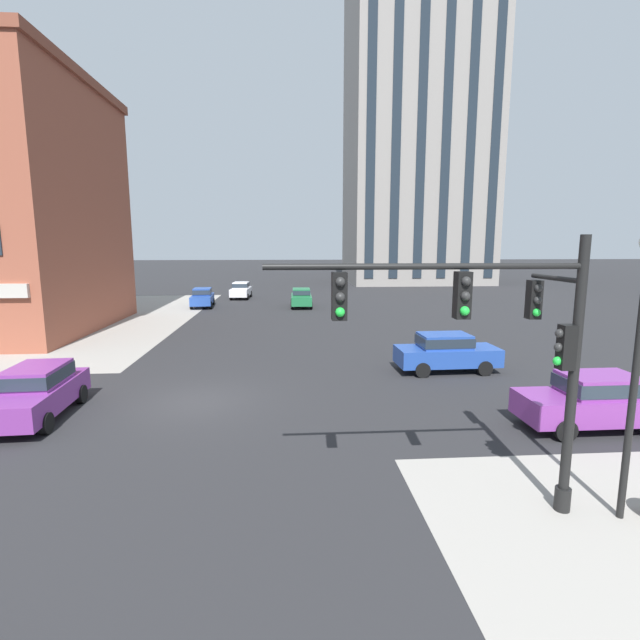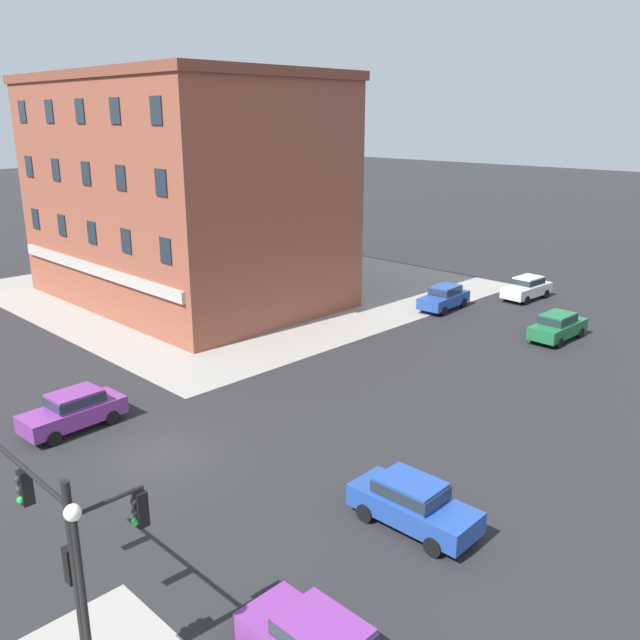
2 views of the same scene
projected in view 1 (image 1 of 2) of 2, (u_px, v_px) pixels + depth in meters
ground_plane at (196, 402)px, 16.55m from camera, size 320.00×320.00×0.00m
traffic_signal_main at (511, 339)px, 9.32m from camera, size 6.31×2.09×5.70m
street_lamp_corner_near at (638, 347)px, 8.95m from camera, size 0.36×0.36×5.74m
car_main_northbound_far at (446, 351)px, 20.38m from camera, size 4.45×1.99×1.68m
car_main_southbound_near at (37, 390)px, 14.88m from camera, size 2.06×4.48×1.68m
car_main_southbound_far at (241, 290)px, 48.43m from camera, size 2.05×4.48×1.68m
car_cross_westbound at (202, 297)px, 41.69m from camera, size 2.14×4.52×1.68m
car_parked_curb at (595, 399)px, 13.99m from camera, size 4.41×1.91×1.68m
car_main_mid at (301, 297)px, 41.53m from camera, size 1.94×4.43×1.68m
residential_tower_skyline_right at (419, 78)px, 65.47m from camera, size 19.84×16.09×57.34m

